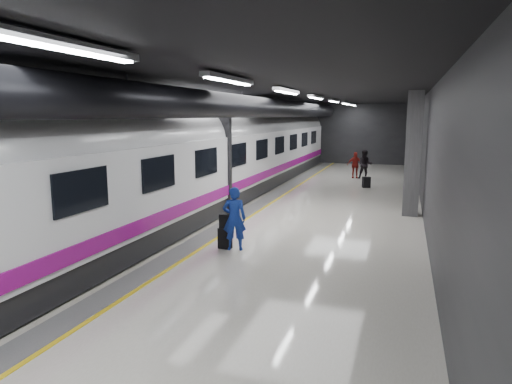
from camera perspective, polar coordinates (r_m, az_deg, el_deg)
The scene contains 9 objects.
ground at distance 16.36m, azimuth 2.54°, elevation -3.27°, with size 40.00×40.00×0.00m, color silver.
platform_hall at distance 16.96m, azimuth 2.56°, elevation 9.23°, with size 10.02×40.02×4.51m.
train at distance 17.18m, azimuth -7.93°, elevation 4.26°, with size 3.05×38.00×4.05m.
traveler_main at distance 12.36m, azimuth -2.73°, elevation -3.33°, with size 0.64×0.42×1.74m, color #1732B2.
suitcase_main at distance 12.64m, azimuth -3.89°, elevation -5.78°, with size 0.35×0.22×0.57m, color black.
shoulder_bag at distance 12.51m, azimuth -3.91°, elevation -3.66°, with size 0.29×0.16×0.39m, color black.
traveler_far_a at distance 27.07m, azimuth 13.47°, elevation 3.37°, with size 0.82×0.64×1.69m, color black.
traveler_far_b at distance 27.38m, azimuth 12.26°, elevation 3.32°, with size 0.90×0.37×1.53m, color maroon.
suitcase_far at distance 23.86m, azimuth 13.63°, elevation 1.20°, with size 0.38×0.24×0.56m, color black.
Camera 1 is at (4.26, -15.38, 3.62)m, focal length 32.00 mm.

